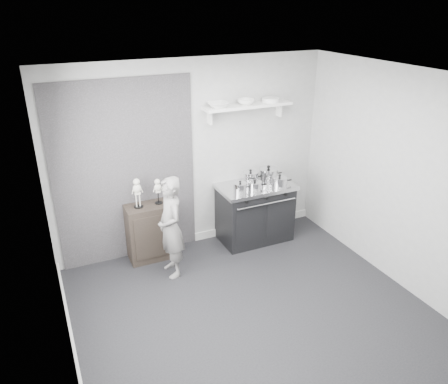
% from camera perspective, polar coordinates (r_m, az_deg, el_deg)
% --- Properties ---
extents(ground, '(4.00, 4.00, 0.00)m').
position_cam_1_polar(ground, '(5.37, 3.32, -15.04)').
color(ground, black).
rests_on(ground, ground).
extents(room_shell, '(4.02, 3.62, 2.71)m').
position_cam_1_polar(room_shell, '(4.62, 1.96, 1.79)').
color(room_shell, '#9D9D9A').
rests_on(room_shell, ground).
extents(wall_shelf, '(1.30, 0.26, 0.24)m').
position_cam_1_polar(wall_shelf, '(6.19, 3.11, 11.10)').
color(wall_shelf, white).
rests_on(wall_shelf, room_shell).
extents(stove, '(1.11, 0.69, 0.89)m').
position_cam_1_polar(stove, '(6.58, 4.05, -2.62)').
color(stove, black).
rests_on(stove, ground).
extents(side_cabinet, '(0.63, 0.37, 0.82)m').
position_cam_1_polar(side_cabinet, '(6.19, -9.63, -5.13)').
color(side_cabinet, black).
rests_on(side_cabinet, ground).
extents(child, '(0.34, 0.51, 1.37)m').
position_cam_1_polar(child, '(5.67, -6.96, -4.62)').
color(child, slate).
rests_on(child, ground).
extents(pot_front_left, '(0.28, 0.20, 0.17)m').
position_cam_1_polar(pot_front_left, '(6.13, 2.13, 0.62)').
color(pot_front_left, silver).
rests_on(pot_front_left, stove).
extents(pot_back_left, '(0.32, 0.23, 0.22)m').
position_cam_1_polar(pot_back_left, '(6.42, 3.49, 1.91)').
color(pot_back_left, silver).
rests_on(pot_back_left, stove).
extents(pot_back_right, '(0.38, 0.29, 0.24)m').
position_cam_1_polar(pot_back_right, '(6.54, 5.80, 2.31)').
color(pot_back_right, silver).
rests_on(pot_back_right, stove).
extents(pot_front_right, '(0.32, 0.24, 0.18)m').
position_cam_1_polar(pot_front_right, '(6.37, 7.25, 1.39)').
color(pot_front_right, silver).
rests_on(pot_front_right, stove).
extents(pot_front_center, '(0.29, 0.20, 0.16)m').
position_cam_1_polar(pot_front_center, '(6.22, 4.05, 0.85)').
color(pot_front_center, silver).
rests_on(pot_front_center, stove).
extents(skeleton_full, '(0.13, 0.09, 0.48)m').
position_cam_1_polar(skeleton_full, '(5.88, -11.27, 0.15)').
color(skeleton_full, beige).
rests_on(skeleton_full, side_cabinet).
extents(skeleton_torso, '(0.12, 0.07, 0.41)m').
position_cam_1_polar(skeleton_torso, '(5.96, -8.64, 0.33)').
color(skeleton_torso, beige).
rests_on(skeleton_torso, side_cabinet).
extents(bowl_large, '(0.29, 0.29, 0.07)m').
position_cam_1_polar(bowl_large, '(5.98, -0.81, 11.33)').
color(bowl_large, white).
rests_on(bowl_large, wall_shelf).
extents(bowl_small, '(0.24, 0.24, 0.08)m').
position_cam_1_polar(bowl_small, '(6.16, 2.88, 11.69)').
color(bowl_small, white).
rests_on(bowl_small, wall_shelf).
extents(plate_stack, '(0.24, 0.24, 0.06)m').
position_cam_1_polar(plate_stack, '(6.35, 6.09, 11.88)').
color(plate_stack, white).
rests_on(plate_stack, wall_shelf).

